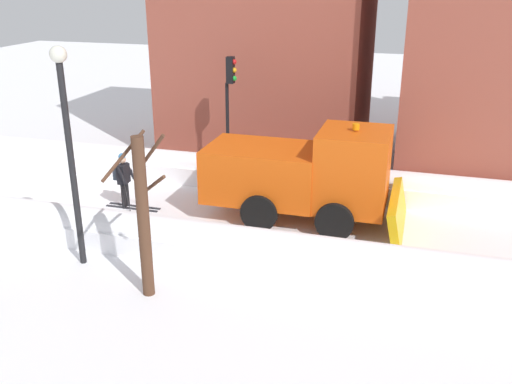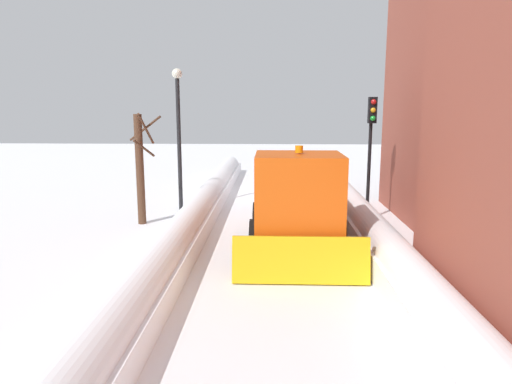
% 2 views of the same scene
% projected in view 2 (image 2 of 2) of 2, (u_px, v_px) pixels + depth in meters
% --- Properties ---
extents(ground_plane, '(80.00, 80.00, 0.00)m').
position_uv_depth(ground_plane, '(278.00, 268.00, 11.72)').
color(ground_plane, white).
extents(snowbank_left, '(1.10, 36.00, 1.08)m').
position_uv_depth(snowbank_left, '(386.00, 252.00, 11.54)').
color(snowbank_left, white).
rests_on(snowbank_left, ground).
extents(snowbank_right, '(1.10, 36.00, 1.04)m').
position_uv_depth(snowbank_right, '(172.00, 250.00, 11.73)').
color(snowbank_right, white).
rests_on(snowbank_right, ground).
extents(building_brick_near, '(6.14, 7.90, 12.28)m').
position_uv_depth(building_brick_near, '(507.00, 43.00, 15.10)').
color(building_brick_near, brown).
rests_on(building_brick_near, ground).
extents(plow_truck, '(3.20, 5.98, 3.12)m').
position_uv_depth(plow_truck, '(295.00, 198.00, 13.21)').
color(plow_truck, '#DB510F').
rests_on(plow_truck, ground).
extents(skier, '(0.62, 1.80, 1.81)m').
position_uv_depth(skier, '(273.00, 182.00, 18.97)').
color(skier, black).
rests_on(skier, ground).
extents(traffic_light_pole, '(0.28, 0.42, 4.41)m').
position_uv_depth(traffic_light_pole, '(371.00, 135.00, 16.09)').
color(traffic_light_pole, black).
rests_on(traffic_light_pole, ground).
extents(street_lamp, '(0.40, 0.40, 5.53)m').
position_uv_depth(street_lamp, '(179.00, 122.00, 17.88)').
color(street_lamp, black).
rests_on(street_lamp, ground).
extents(bare_tree_near, '(1.27, 1.29, 3.89)m').
position_uv_depth(bare_tree_near, '(140.00, 167.00, 15.89)').
color(bare_tree_near, '#4F3222').
rests_on(bare_tree_near, ground).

